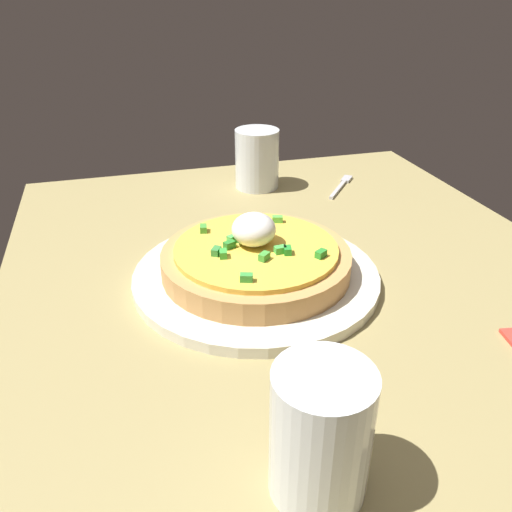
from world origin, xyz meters
TOP-DOWN VIEW (x-y plane):
  - dining_table at (0.00, 0.00)cm, footprint 91.05×69.52cm
  - plate at (-4.27, -5.41)cm, footprint 28.47×28.47cm
  - pizza at (-4.31, -5.41)cm, footprint 21.72×21.72cm
  - cup_near at (-33.67, 3.05)cm, footprint 7.21×7.21cm
  - cup_far at (23.49, -8.81)cm, footprint 6.82×6.82cm
  - fork at (-29.93, 16.94)cm, footprint 9.09×7.73cm

SIDE VIEW (x-z plane):
  - dining_table at x=0.00cm, z-range 0.00..3.50cm
  - fork at x=-29.93cm, z-range 3.50..4.00cm
  - plate at x=-4.27cm, z-range 3.50..4.77cm
  - pizza at x=-4.31cm, z-range 3.07..10.00cm
  - cup_far at x=23.49cm, z-range 2.99..13.00cm
  - cup_near at x=-33.67cm, z-range 3.25..12.90cm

